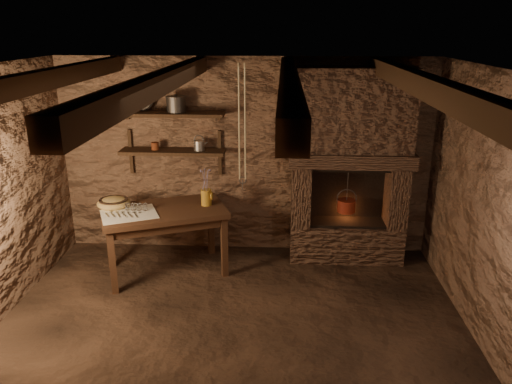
# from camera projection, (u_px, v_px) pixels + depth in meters

# --- Properties ---
(floor) EXTENTS (4.50, 4.50, 0.00)m
(floor) POSITION_uv_depth(u_px,v_px,m) (229.00, 338.00, 4.58)
(floor) COLOR black
(floor) RESTS_ON ground
(back_wall) EXTENTS (4.50, 0.04, 2.40)m
(back_wall) POSITION_uv_depth(u_px,v_px,m) (245.00, 157.00, 6.10)
(back_wall) COLOR #503325
(back_wall) RESTS_ON floor
(front_wall) EXTENTS (4.50, 0.04, 2.40)m
(front_wall) POSITION_uv_depth(u_px,v_px,m) (179.00, 374.00, 2.31)
(front_wall) COLOR #503325
(front_wall) RESTS_ON floor
(right_wall) EXTENTS (0.04, 4.00, 2.40)m
(right_wall) POSITION_uv_depth(u_px,v_px,m) (500.00, 222.00, 4.09)
(right_wall) COLOR #503325
(right_wall) RESTS_ON floor
(ceiling) EXTENTS (4.50, 4.00, 0.04)m
(ceiling) POSITION_uv_depth(u_px,v_px,m) (224.00, 71.00, 3.82)
(ceiling) COLOR black
(ceiling) RESTS_ON back_wall
(beam_far_left) EXTENTS (0.14, 3.95, 0.16)m
(beam_far_left) POSITION_uv_depth(u_px,v_px,m) (35.00, 82.00, 3.93)
(beam_far_left) COLOR black
(beam_far_left) RESTS_ON ceiling
(beam_mid_left) EXTENTS (0.14, 3.95, 0.16)m
(beam_mid_left) POSITION_uv_depth(u_px,v_px,m) (160.00, 83.00, 3.88)
(beam_mid_left) COLOR black
(beam_mid_left) RESTS_ON ceiling
(beam_mid_right) EXTENTS (0.14, 3.95, 0.16)m
(beam_mid_right) POSITION_uv_depth(u_px,v_px,m) (289.00, 83.00, 3.82)
(beam_mid_right) COLOR black
(beam_mid_right) RESTS_ON ceiling
(beam_far_right) EXTENTS (0.14, 3.95, 0.16)m
(beam_far_right) POSITION_uv_depth(u_px,v_px,m) (421.00, 84.00, 3.77)
(beam_far_right) COLOR black
(beam_far_right) RESTS_ON ceiling
(shelf_lower) EXTENTS (1.25, 0.30, 0.04)m
(shelf_lower) POSITION_uv_depth(u_px,v_px,m) (173.00, 152.00, 5.96)
(shelf_lower) COLOR black
(shelf_lower) RESTS_ON back_wall
(shelf_upper) EXTENTS (1.25, 0.30, 0.04)m
(shelf_upper) POSITION_uv_depth(u_px,v_px,m) (171.00, 114.00, 5.81)
(shelf_upper) COLOR black
(shelf_upper) RESTS_ON back_wall
(hearth) EXTENTS (1.43, 0.51, 2.30)m
(hearth) POSITION_uv_depth(u_px,v_px,m) (350.00, 161.00, 5.80)
(hearth) COLOR #3C271E
(hearth) RESTS_ON floor
(work_table) EXTENTS (1.55, 1.22, 0.78)m
(work_table) POSITION_uv_depth(u_px,v_px,m) (165.00, 238.00, 5.70)
(work_table) COLOR #351E12
(work_table) RESTS_ON floor
(linen_cloth) EXTENTS (0.72, 0.66, 0.01)m
(linen_cloth) POSITION_uv_depth(u_px,v_px,m) (129.00, 214.00, 5.43)
(linen_cloth) COLOR white
(linen_cloth) RESTS_ON work_table
(pewter_cutlery_row) EXTENTS (0.52, 0.37, 0.01)m
(pewter_cutlery_row) POSITION_uv_depth(u_px,v_px,m) (128.00, 214.00, 5.41)
(pewter_cutlery_row) COLOR gray
(pewter_cutlery_row) RESTS_ON linen_cloth
(drinking_glasses) EXTENTS (0.19, 0.06, 0.07)m
(drinking_glasses) POSITION_uv_depth(u_px,v_px,m) (133.00, 207.00, 5.53)
(drinking_glasses) COLOR silver
(drinking_glasses) RESTS_ON linen_cloth
(stoneware_jug) EXTENTS (0.14, 0.13, 0.43)m
(stoneware_jug) POSITION_uv_depth(u_px,v_px,m) (206.00, 190.00, 5.66)
(stoneware_jug) COLOR #A3731F
(stoneware_jug) RESTS_ON work_table
(wooden_bowl) EXTENTS (0.48, 0.48, 0.13)m
(wooden_bowl) POSITION_uv_depth(u_px,v_px,m) (114.00, 203.00, 5.65)
(wooden_bowl) COLOR #A98749
(wooden_bowl) RESTS_ON work_table
(iron_stockpot) EXTENTS (0.29, 0.29, 0.17)m
(iron_stockpot) POSITION_uv_depth(u_px,v_px,m) (176.00, 105.00, 5.78)
(iron_stockpot) COLOR #312E2C
(iron_stockpot) RESTS_ON shelf_upper
(tin_pan) EXTENTS (0.30, 0.22, 0.28)m
(tin_pan) POSITION_uv_depth(u_px,v_px,m) (143.00, 99.00, 5.88)
(tin_pan) COLOR #9F9F9A
(tin_pan) RESTS_ON shelf_upper
(small_kettle) EXTENTS (0.17, 0.13, 0.18)m
(small_kettle) POSITION_uv_depth(u_px,v_px,m) (199.00, 145.00, 5.92)
(small_kettle) COLOR #9F9F9A
(small_kettle) RESTS_ON shelf_lower
(rusty_tin) EXTENTS (0.11, 0.11, 0.09)m
(rusty_tin) POSITION_uv_depth(u_px,v_px,m) (155.00, 146.00, 5.95)
(rusty_tin) COLOR #4E1F0F
(rusty_tin) RESTS_ON shelf_lower
(red_pot) EXTENTS (0.24, 0.23, 0.54)m
(red_pot) POSITION_uv_depth(u_px,v_px,m) (346.00, 205.00, 5.92)
(red_pot) COLOR maroon
(red_pot) RESTS_ON hearth
(hanging_ropes) EXTENTS (0.08, 0.08, 1.20)m
(hanging_ropes) POSITION_uv_depth(u_px,v_px,m) (242.00, 123.00, 5.00)
(hanging_ropes) COLOR beige
(hanging_ropes) RESTS_ON ceiling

